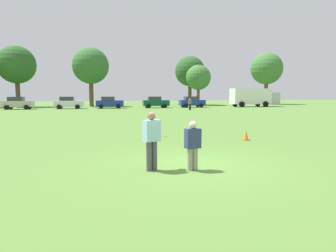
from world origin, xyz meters
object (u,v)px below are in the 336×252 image
player_defender (193,143)px  parked_car_far_right (192,102)px  parked_car_mid_left (18,103)px  bystander_far_jogger (190,104)px  parked_car_near_right (156,102)px  parked_car_center (68,103)px  player_thrower (152,138)px  parked_car_mid_right (109,102)px  box_truck (254,97)px  traffic_cone (246,135)px  frisbee (164,137)px

player_defender → parked_car_far_right: parked_car_far_right is taller
parked_car_mid_left → bystander_far_jogger: 24.94m
parked_car_near_right → parked_car_far_right: same height
parked_car_near_right → parked_car_center: bearing=178.6°
player_thrower → parked_car_mid_right: bearing=88.0°
box_truck → player_defender: bearing=-122.4°
traffic_cone → player_thrower: bearing=-140.5°
traffic_cone → parked_car_mid_left: (-17.18, 35.24, 0.69)m
player_defender → parked_car_center: 40.57m
box_truck → parked_car_near_right: bearing=179.6°
parked_car_center → parked_car_mid_right: bearing=-2.8°
parked_car_center → box_truck: (30.97, -0.46, 0.83)m
parked_car_mid_left → box_truck: size_ratio=0.50×
parked_car_far_right → box_truck: bearing=-0.7°
player_defender → traffic_cone: bearing=47.7°
parked_car_far_right → bystander_far_jogger: (-2.95, -7.78, -0.04)m
frisbee → parked_car_center: 40.07m
player_thrower → parked_car_mid_right: parked_car_mid_right is taller
player_thrower → parked_car_center: size_ratio=0.39×
player_thrower → player_defender: player_thrower is taller
parked_car_near_right → parked_car_mid_left: bearing=179.4°
parked_car_far_right → parked_car_mid_right: bearing=179.9°
frisbee → parked_car_mid_left: 41.44m
parked_car_center → parked_car_mid_left: bearing=-179.1°
traffic_cone → parked_car_center: bearing=106.1°
player_defender → parked_car_mid_left: size_ratio=0.33×
parked_car_mid_right → frisbee: bearing=-91.4°
player_defender → parked_car_center: parked_car_center is taller
parked_car_far_right → bystander_far_jogger: bearing=-110.8°
parked_car_mid_left → parked_car_center: bearing=0.9°
frisbee → box_truck: box_truck is taller
traffic_cone → parked_car_far_right: size_ratio=0.11×
frisbee → player_thrower: bearing=-161.1°
player_defender → bystander_far_jogger: bearing=71.4°
traffic_cone → parked_car_mid_right: 35.30m
player_defender → parked_car_center: bearing=98.2°
player_defender → parked_car_far_right: 42.15m
frisbee → parked_car_near_right: (8.34, 39.42, -0.03)m
traffic_cone → box_truck: (20.79, 34.88, 1.52)m
parked_car_far_right → parked_car_near_right: bearing=-179.9°
parked_car_center → parked_car_mid_right: size_ratio=1.00×
parked_car_center → bystander_far_jogger: bearing=-26.0°
parked_car_mid_left → parked_car_far_right: same height
parked_car_near_right → bystander_far_jogger: (3.22, -7.76, -0.04)m
player_thrower → parked_car_mid_right: 39.62m
frisbee → parked_car_far_right: bearing=69.8°
player_defender → parked_car_mid_left: 42.04m
player_defender → box_truck: 47.00m
player_thrower → parked_car_mid_left: 41.46m
frisbee → parked_car_mid_right: size_ratio=0.06×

